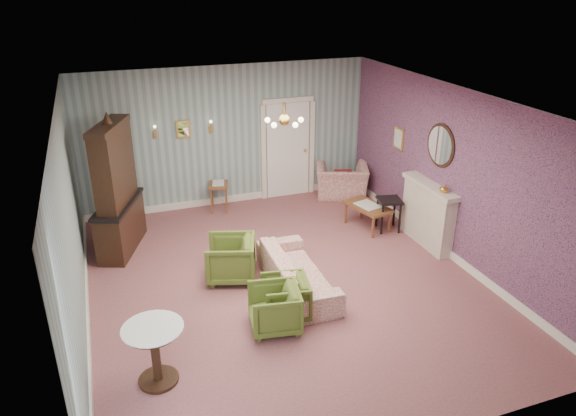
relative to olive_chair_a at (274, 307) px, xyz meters
name	(u,v)px	position (x,y,z in m)	size (l,w,h in m)	color
floor	(285,282)	(0.54, 1.09, -0.35)	(7.00, 7.00, 0.00)	#8C5153
ceiling	(284,102)	(0.54, 1.09, 2.55)	(7.00, 7.00, 0.00)	white
wall_back	(228,137)	(0.54, 4.59, 1.10)	(6.00, 6.00, 0.00)	slate
wall_front	(409,334)	(0.54, -2.41, 1.10)	(6.00, 6.00, 0.00)	slate
wall_left	(71,228)	(-2.46, 1.09, 1.10)	(7.00, 7.00, 0.00)	slate
wall_right	(454,175)	(3.54, 1.09, 1.10)	(7.00, 7.00, 0.00)	slate
wall_right_floral	(453,175)	(3.52, 1.09, 1.10)	(7.00, 7.00, 0.00)	#B35974
door	(288,148)	(1.84, 4.55, 0.73)	(1.12, 0.12, 2.16)	white
olive_chair_a	(274,307)	(0.00, 0.00, 0.00)	(0.67, 0.63, 0.69)	#526623
olive_chair_b	(285,296)	(0.24, 0.22, -0.02)	(0.64, 0.60, 0.66)	#526623
olive_chair_c	(231,257)	(-0.23, 1.51, 0.04)	(0.75, 0.70, 0.77)	#526623
sofa_chintz	(297,266)	(0.66, 0.87, 0.04)	(2.00, 0.58, 0.78)	#9E3F46
wingback_chair	(342,175)	(2.93, 4.08, 0.14)	(1.10, 0.72, 0.96)	#9E3F46
dresser	(115,185)	(-1.80, 3.17, 0.87)	(0.51, 1.46, 2.43)	black
fireplace	(428,214)	(3.40, 1.49, 0.23)	(0.30, 1.40, 1.16)	beige
mantel_vase	(444,188)	(3.38, 1.09, 0.89)	(0.15, 0.15, 0.15)	gold
oval_mirror	(440,145)	(3.50, 1.49, 1.50)	(0.04, 0.76, 0.84)	white
framed_print	(399,138)	(3.51, 2.84, 1.25)	(0.04, 0.34, 0.42)	gold
coffee_table	(367,216)	(2.71, 2.44, -0.11)	(0.52, 0.93, 0.48)	brown
side_table_black	(388,215)	(3.03, 2.21, -0.02)	(0.43, 0.43, 0.64)	black
pedestal_table	(156,355)	(-1.67, -0.54, 0.05)	(0.73, 0.73, 0.79)	black
nesting_table	(219,196)	(0.22, 4.24, -0.03)	(0.38, 0.49, 0.63)	brown
gilt_mirror_back	(183,129)	(-0.36, 4.55, 1.35)	(0.28, 0.06, 0.36)	gold
sconce_left	(155,132)	(-0.91, 4.53, 1.35)	(0.16, 0.12, 0.30)	gold
sconce_right	(211,127)	(0.19, 4.53, 1.35)	(0.16, 0.12, 0.30)	gold
chandelier	(284,121)	(0.54, 1.09, 2.28)	(0.56, 0.56, 0.36)	gold
burgundy_cushion	(343,178)	(2.88, 3.93, 0.13)	(0.38, 0.10, 0.38)	maroon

